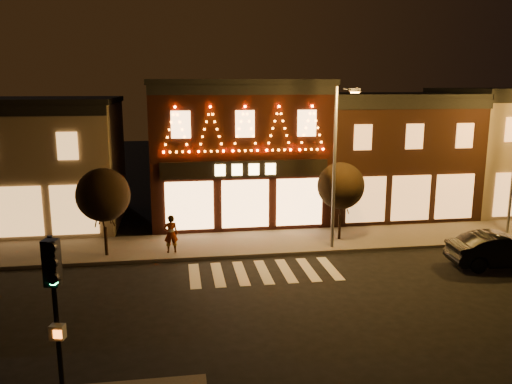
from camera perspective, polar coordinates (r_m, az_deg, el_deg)
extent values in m
plane|color=black|center=(19.20, 2.92, -12.93)|extent=(120.00, 120.00, 0.00)
cube|color=#47423D|center=(26.89, 3.63, -5.46)|extent=(44.00, 4.00, 0.15)
cube|color=#7C7058|center=(32.77, -25.42, 2.68)|extent=(12.00, 8.00, 7.00)
cube|color=black|center=(32.47, -25.99, 9.05)|extent=(12.20, 8.20, 0.30)
cube|color=black|center=(31.54, -2.19, 4.41)|extent=(10.00, 8.00, 8.00)
cube|color=black|center=(31.28, -2.26, 11.97)|extent=(10.20, 8.20, 0.30)
cube|color=black|center=(27.27, -1.24, 11.18)|extent=(10.00, 0.25, 0.50)
cube|color=black|center=(27.57, -1.19, 2.52)|extent=(9.00, 0.15, 0.90)
cube|color=#FFD87F|center=(27.47, -1.16, 2.49)|extent=(3.40, 0.08, 0.60)
cube|color=#341B12|center=(34.02, 13.95, 3.93)|extent=(9.00, 8.00, 7.20)
cube|color=black|center=(33.74, 14.27, 10.25)|extent=(9.20, 8.20, 0.30)
cube|color=black|center=(30.06, 17.26, 9.19)|extent=(9.00, 0.25, 0.50)
cylinder|color=black|center=(13.10, -21.00, -14.22)|extent=(0.12, 0.12, 4.59)
cube|color=black|center=(12.25, -21.58, -7.26)|extent=(0.38, 0.36, 1.05)
cylinder|color=#19FF72|center=(12.21, -21.44, -9.04)|extent=(0.23, 0.11, 0.22)
cube|color=beige|center=(12.87, -21.01, -14.19)|extent=(0.36, 0.29, 0.34)
cylinder|color=#59595E|center=(25.15, 8.61, 2.52)|extent=(0.16, 0.16, 7.78)
cylinder|color=#59595E|center=(24.17, 9.83, 11.15)|extent=(0.44, 1.54, 0.10)
cube|color=#59595E|center=(23.50, 10.83, 10.99)|extent=(0.53, 0.37, 0.18)
cube|color=orange|center=(23.50, 10.82, 10.72)|extent=(0.40, 0.27, 0.05)
cylinder|color=black|center=(25.35, -16.20, -5.21)|extent=(0.15, 0.15, 1.35)
sphere|color=black|center=(24.81, -16.49, -0.30)|extent=(2.47, 2.47, 2.47)
cylinder|color=black|center=(27.21, 9.18, -3.78)|extent=(0.14, 0.14, 1.31)
sphere|color=black|center=(26.73, 9.33, 0.68)|extent=(2.40, 2.40, 2.40)
imported|color=black|center=(25.69, 25.44, -5.81)|extent=(4.79, 1.97, 1.54)
imported|color=gray|center=(24.99, -9.35, -4.56)|extent=(0.72, 0.52, 1.83)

